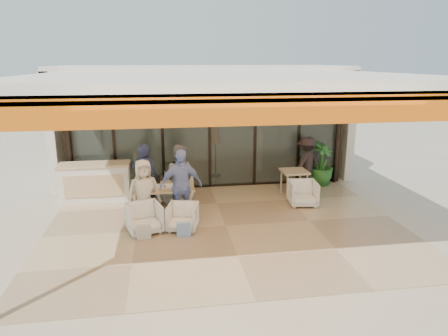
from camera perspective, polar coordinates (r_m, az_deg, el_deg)
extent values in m
plane|color=#C6B293|center=(9.21, 0.24, -8.40)|extent=(70.00, 70.00, 0.00)
cube|color=tan|center=(9.21, 0.24, -8.37)|extent=(8.00, 6.00, 0.01)
cube|color=silver|center=(8.46, 0.27, 12.58)|extent=(8.00, 6.00, 0.20)
cube|color=#E15E0B|center=(5.61, 5.06, 8.40)|extent=(8.00, 0.12, 0.45)
cube|color=orange|center=(6.26, 3.56, 10.23)|extent=(8.00, 1.50, 0.06)
cylinder|color=black|center=(11.70, -21.29, 3.84)|extent=(0.12, 0.12, 3.20)
cylinder|color=black|center=(12.55, 15.94, 4.99)|extent=(0.12, 0.12, 3.20)
cube|color=#9EADA3|center=(11.61, -2.08, 4.78)|extent=(8.00, 0.03, 3.20)
cube|color=black|center=(11.98, -2.01, -2.58)|extent=(8.00, 0.10, 0.08)
cube|color=black|center=(11.44, -2.16, 12.50)|extent=(8.00, 0.10, 0.08)
cube|color=black|center=(11.84, -21.73, 3.92)|extent=(0.08, 0.10, 3.20)
cube|color=black|center=(11.61, -15.47, 4.25)|extent=(0.08, 0.10, 3.20)
cube|color=black|center=(11.53, -8.78, 4.55)|extent=(0.08, 0.10, 3.20)
cube|color=black|center=(11.61, -2.08, 4.78)|extent=(0.08, 0.10, 3.20)
cube|color=black|center=(11.84, 4.44, 4.95)|extent=(0.08, 0.10, 3.20)
cube|color=black|center=(12.22, 10.65, 5.05)|extent=(0.08, 0.10, 3.20)
cube|color=black|center=(12.71, 16.21, 5.09)|extent=(0.08, 0.10, 3.20)
cube|color=silver|center=(15.03, -3.68, 7.49)|extent=(9.00, 0.25, 3.40)
cube|color=silver|center=(13.59, -21.86, 5.65)|extent=(0.25, 3.50, 3.40)
cube|color=silver|center=(14.43, 14.80, 6.72)|extent=(0.25, 3.50, 3.40)
cube|color=silver|center=(13.17, -3.08, 13.86)|extent=(9.00, 3.50, 0.25)
cube|color=tan|center=(13.66, -2.89, -0.50)|extent=(8.00, 3.50, 0.02)
cylinder|color=silver|center=(13.13, -9.89, 5.32)|extent=(0.40, 0.40, 3.00)
cylinder|color=silver|center=(13.49, 4.76, 5.75)|extent=(0.40, 0.40, 3.00)
cylinder|color=black|center=(12.56, -8.37, 11.85)|extent=(0.03, 0.03, 0.70)
cube|color=black|center=(12.60, -8.29, 9.81)|extent=(0.30, 0.30, 0.40)
sphere|color=#FFBF72|center=(12.60, -8.29, 9.81)|extent=(0.18, 0.18, 0.18)
cylinder|color=black|center=(13.08, 7.50, 12.00)|extent=(0.03, 0.03, 0.70)
cube|color=black|center=(13.11, 7.43, 10.04)|extent=(0.30, 0.30, 0.40)
sphere|color=#FFBF72|center=(13.11, 7.43, 10.04)|extent=(0.18, 0.18, 0.18)
cylinder|color=black|center=(12.97, -1.22, -1.15)|extent=(0.40, 0.40, 0.05)
cylinder|color=black|center=(12.72, -1.25, 3.18)|extent=(0.04, 0.04, 2.10)
cone|color=orange|center=(12.61, -1.26, 6.07)|extent=(0.32, 0.32, 1.10)
cube|color=silver|center=(11.26, -17.88, -2.03)|extent=(1.80, 0.60, 1.00)
cube|color=tan|center=(11.13, -18.09, 0.48)|extent=(1.85, 0.65, 0.06)
cube|color=tan|center=(10.97, -18.12, -2.50)|extent=(1.50, 0.02, 0.60)
cube|color=tan|center=(9.74, -8.77, -2.74)|extent=(1.50, 0.90, 0.05)
cube|color=white|center=(9.73, -8.78, -2.60)|extent=(1.30, 0.35, 0.01)
cylinder|color=tan|center=(9.58, -12.40, -5.57)|extent=(0.06, 0.06, 0.70)
cylinder|color=tan|center=(9.57, -4.95, -5.28)|extent=(0.06, 0.06, 0.70)
cylinder|color=tan|center=(10.18, -12.20, -4.31)|extent=(0.06, 0.06, 0.70)
cylinder|color=tan|center=(10.17, -5.20, -4.04)|extent=(0.06, 0.06, 0.70)
cylinder|color=white|center=(9.58, -11.48, -2.63)|extent=(0.06, 0.06, 0.11)
cylinder|color=white|center=(9.91, -10.25, -1.98)|extent=(0.06, 0.06, 0.11)
cylinder|color=white|center=(9.62, -8.49, -2.43)|extent=(0.06, 0.06, 0.11)
cylinder|color=white|center=(9.89, -7.06, -1.89)|extent=(0.06, 0.06, 0.11)
cylinder|color=white|center=(9.53, -5.78, -2.49)|extent=(0.06, 0.06, 0.11)
cylinder|color=maroon|center=(9.87, -12.00, -1.99)|extent=(0.07, 0.07, 0.16)
cylinder|color=black|center=(9.97, -9.38, -1.67)|extent=(0.09, 0.09, 0.17)
cylinder|color=black|center=(9.95, -9.41, -1.15)|extent=(0.10, 0.10, 0.01)
cylinder|color=white|center=(9.45, -11.50, -3.19)|extent=(0.22, 0.22, 0.01)
cylinder|color=white|center=(9.45, -6.04, -2.98)|extent=(0.22, 0.22, 0.01)
cylinder|color=white|center=(10.05, -11.36, -2.10)|extent=(0.22, 0.22, 0.01)
cylinder|color=white|center=(10.04, -6.22, -1.89)|extent=(0.22, 0.22, 0.01)
imported|color=white|center=(10.77, -10.96, -3.21)|extent=(0.81, 0.78, 0.69)
imported|color=white|center=(10.76, -6.49, -2.92)|extent=(0.83, 0.79, 0.73)
imported|color=white|center=(8.97, -11.35, -6.84)|extent=(0.86, 0.83, 0.73)
imported|color=white|center=(8.98, -5.94, -6.82)|extent=(0.77, 0.74, 0.67)
imported|color=#181B36|center=(10.14, -11.19, -1.32)|extent=(0.70, 0.54, 1.72)
imported|color=slate|center=(10.14, -6.44, -1.27)|extent=(0.98, 0.88, 1.67)
imported|color=beige|center=(9.31, -11.36, -3.41)|extent=(0.84, 0.64, 1.53)
imported|color=#7B8ECD|center=(9.27, -6.20, -2.59)|extent=(1.09, 0.66, 1.74)
cube|color=silver|center=(8.68, -11.38, -9.01)|extent=(0.30, 0.10, 0.34)
cube|color=#99BFD8|center=(8.67, -5.77, -8.79)|extent=(0.30, 0.10, 0.34)
cube|color=tan|center=(11.18, 10.02, -0.47)|extent=(0.70, 0.70, 0.05)
cylinder|color=tan|center=(10.94, 9.01, -2.78)|extent=(0.05, 0.05, 0.70)
cylinder|color=tan|center=(11.12, 11.76, -2.62)|extent=(0.05, 0.05, 0.70)
cylinder|color=tan|center=(11.45, 8.17, -1.94)|extent=(0.05, 0.05, 0.70)
cylinder|color=tan|center=(11.62, 10.81, -1.80)|extent=(0.05, 0.05, 0.70)
imported|color=white|center=(10.61, 11.22, -3.40)|extent=(0.78, 0.74, 0.72)
imported|color=black|center=(11.98, 11.66, 0.76)|extent=(1.15, 1.04, 1.55)
imported|color=#1E5919|center=(12.37, 13.73, 0.58)|extent=(1.06, 1.06, 1.34)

